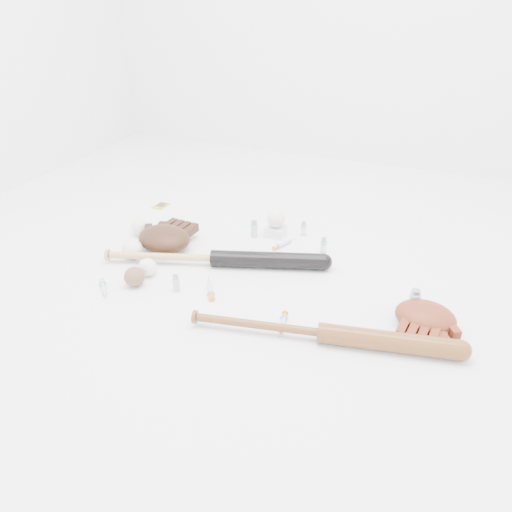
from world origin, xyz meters
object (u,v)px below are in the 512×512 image
at_px(bat_dark, 214,258).
at_px(glove_dark, 164,238).
at_px(pedestal, 276,231).
at_px(bat_wood, 321,333).

height_order(bat_dark, glove_dark, glove_dark).
height_order(glove_dark, pedestal, glove_dark).
bearing_deg(pedestal, bat_dark, -111.64).
height_order(bat_wood, glove_dark, glove_dark).
distance_m(bat_dark, bat_wood, 0.59).
height_order(bat_wood, pedestal, bat_wood).
bearing_deg(bat_dark, pedestal, 49.92).
relative_size(bat_wood, pedestal, 11.22).
distance_m(bat_dark, pedestal, 0.36).
relative_size(bat_dark, pedestal, 11.67).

